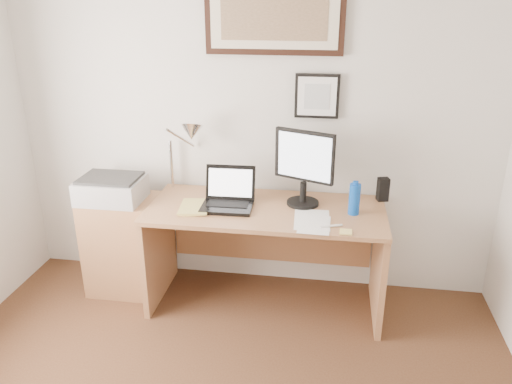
% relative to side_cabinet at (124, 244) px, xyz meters
% --- Properties ---
extents(wall_back, '(3.50, 0.02, 2.50)m').
position_rel_side_cabinet_xyz_m(wall_back, '(0.92, 0.32, 0.89)').
color(wall_back, silver).
rests_on(wall_back, ground).
extents(side_cabinet, '(0.50, 0.40, 0.73)m').
position_rel_side_cabinet_xyz_m(side_cabinet, '(0.00, 0.00, 0.00)').
color(side_cabinet, '#996640').
rests_on(side_cabinet, floor).
extents(water_bottle, '(0.07, 0.07, 0.21)m').
position_rel_side_cabinet_xyz_m(water_bottle, '(1.65, -0.06, 0.49)').
color(water_bottle, '#0D49B5').
rests_on(water_bottle, desk).
extents(bottle_cap, '(0.04, 0.04, 0.02)m').
position_rel_side_cabinet_xyz_m(bottle_cap, '(1.65, -0.06, 0.60)').
color(bottle_cap, '#0D49B5').
rests_on(bottle_cap, water_bottle).
extents(speaker, '(0.09, 0.08, 0.16)m').
position_rel_side_cabinet_xyz_m(speaker, '(1.86, 0.21, 0.47)').
color(speaker, black).
rests_on(speaker, desk).
extents(paper_sheet_a, '(0.24, 0.33, 0.00)m').
position_rel_side_cabinet_xyz_m(paper_sheet_a, '(1.39, -0.19, 0.39)').
color(paper_sheet_a, white).
rests_on(paper_sheet_a, desk).
extents(paper_sheet_b, '(0.20, 0.28, 0.00)m').
position_rel_side_cabinet_xyz_m(paper_sheet_b, '(1.40, -0.27, 0.39)').
color(paper_sheet_b, white).
rests_on(paper_sheet_b, desk).
extents(sticky_pad, '(0.08, 0.08, 0.01)m').
position_rel_side_cabinet_xyz_m(sticky_pad, '(1.60, -0.35, 0.39)').
color(sticky_pad, '#F5DC74').
rests_on(sticky_pad, desk).
extents(marker_pen, '(0.14, 0.06, 0.02)m').
position_rel_side_cabinet_xyz_m(marker_pen, '(1.51, -0.28, 0.39)').
color(marker_pen, white).
rests_on(marker_pen, desk).
extents(book, '(0.23, 0.29, 0.02)m').
position_rel_side_cabinet_xyz_m(book, '(0.50, -0.14, 0.40)').
color(book, '#CCBB60').
rests_on(book, desk).
extents(desk, '(1.60, 0.70, 0.75)m').
position_rel_side_cabinet_xyz_m(desk, '(1.07, 0.04, 0.15)').
color(desk, '#996640').
rests_on(desk, floor).
extents(laptop, '(0.35, 0.30, 0.26)m').
position_rel_side_cabinet_xyz_m(laptop, '(0.81, -0.05, 0.44)').
color(laptop, black).
rests_on(laptop, desk).
extents(lcd_monitor, '(0.40, 0.22, 0.52)m').
position_rel_side_cabinet_xyz_m(lcd_monitor, '(1.31, 0.05, 0.68)').
color(lcd_monitor, black).
rests_on(lcd_monitor, desk).
extents(printer, '(0.44, 0.34, 0.18)m').
position_rel_side_cabinet_xyz_m(printer, '(-0.03, -0.03, 0.45)').
color(printer, '#AAAAAD').
rests_on(printer, side_cabinet).
extents(desk_lamp, '(0.29, 0.27, 0.53)m').
position_rel_side_cabinet_xyz_m(desk_lamp, '(0.51, 0.13, 0.82)').
color(desk_lamp, silver).
rests_on(desk_lamp, desk).
extents(picture_large, '(0.92, 0.04, 0.47)m').
position_rel_side_cabinet_xyz_m(picture_large, '(1.07, 0.29, 1.59)').
color(picture_large, black).
rests_on(picture_large, wall_back).
extents(picture_small, '(0.30, 0.03, 0.30)m').
position_rel_side_cabinet_xyz_m(picture_small, '(1.37, 0.29, 1.09)').
color(picture_small, black).
rests_on(picture_small, wall_back).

